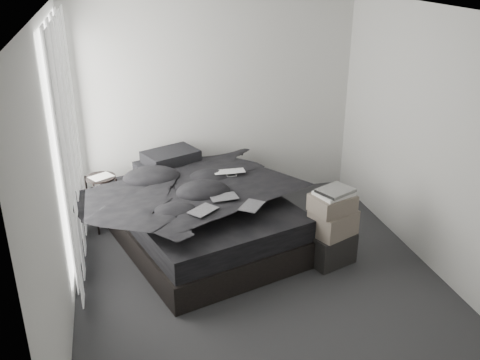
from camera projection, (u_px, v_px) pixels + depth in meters
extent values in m
cube|color=#2B2B2D|center=(259.00, 278.00, 5.43)|extent=(3.60, 4.20, 0.01)
cube|color=white|center=(263.00, 11.00, 4.40)|extent=(3.60, 4.20, 0.01)
cube|color=silver|center=(216.00, 101.00, 6.78)|extent=(3.60, 0.01, 2.60)
cube|color=silver|center=(361.00, 288.00, 3.04)|extent=(3.60, 0.01, 2.60)
cube|color=silver|center=(56.00, 177.00, 4.52)|extent=(0.01, 4.20, 2.60)
cube|color=silver|center=(435.00, 143.00, 5.31)|extent=(0.01, 4.20, 2.60)
cube|color=white|center=(64.00, 138.00, 5.30)|extent=(0.02, 2.00, 2.30)
cube|color=white|center=(70.00, 144.00, 5.34)|extent=(0.06, 2.12, 2.48)
cube|color=black|center=(202.00, 230.00, 6.05)|extent=(2.25, 2.61, 0.30)
cube|color=black|center=(201.00, 208.00, 5.95)|extent=(2.17, 2.52, 0.24)
imported|color=black|center=(203.00, 190.00, 5.81)|extent=(2.11, 2.28, 0.26)
cube|color=black|center=(165.00, 168.00, 6.52)|extent=(0.77, 0.63, 0.15)
cube|color=black|center=(171.00, 157.00, 6.48)|extent=(0.74, 0.64, 0.14)
imported|color=silver|center=(230.00, 167.00, 6.03)|extent=(0.36, 0.23, 0.03)
cube|color=black|center=(203.00, 203.00, 5.20)|extent=(0.33, 0.32, 0.01)
cube|color=black|center=(224.00, 189.00, 5.48)|extent=(0.29, 0.21, 0.01)
cube|color=black|center=(252.00, 197.00, 5.29)|extent=(0.32, 0.33, 0.01)
cylinder|color=black|center=(103.00, 203.00, 6.30)|extent=(0.45, 0.45, 0.65)
cube|color=white|center=(101.00, 177.00, 6.17)|extent=(0.31, 0.29, 0.01)
cube|color=black|center=(152.00, 250.00, 5.81)|extent=(0.17, 0.21, 0.13)
cube|color=black|center=(330.00, 247.00, 5.66)|extent=(0.55, 0.49, 0.34)
cube|color=#6B6054|center=(333.00, 222.00, 5.53)|extent=(0.53, 0.48, 0.26)
cube|color=#6B6054|center=(332.00, 203.00, 5.44)|extent=(0.49, 0.43, 0.18)
cube|color=silver|center=(334.00, 193.00, 5.41)|extent=(0.42, 0.38, 0.04)
cube|color=silver|center=(336.00, 191.00, 5.39)|extent=(0.42, 0.39, 0.03)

